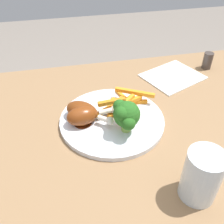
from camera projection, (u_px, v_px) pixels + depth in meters
dining_table at (126, 163)px, 0.70m from camera, size 1.04×0.69×0.74m
dinner_plate at (112, 120)px, 0.65m from camera, size 0.26×0.26×0.01m
broccoli_floret_front at (126, 115)px, 0.58m from camera, size 0.06×0.08×0.08m
broccoli_floret_middle at (127, 112)px, 0.59m from camera, size 0.06×0.05×0.07m
carrot_fries_pile at (123, 104)px, 0.66m from camera, size 0.17×0.16×0.04m
chicken_drumstick_near at (83, 111)px, 0.63m from camera, size 0.12×0.10×0.04m
chicken_drumstick_far at (84, 115)px, 0.62m from camera, size 0.13×0.06×0.05m
water_glass at (202, 176)px, 0.46m from camera, size 0.07×0.07×0.11m
napkin at (173, 77)px, 0.81m from camera, size 0.21×0.20×0.00m
pepper_shaker at (208, 61)px, 0.84m from camera, size 0.03×0.03×0.05m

